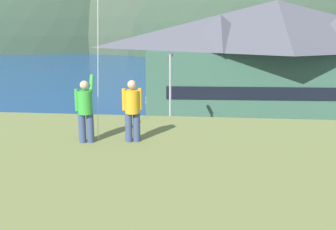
{
  "coord_description": "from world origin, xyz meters",
  "views": [
    {
      "loc": [
        1.41,
        -18.42,
        10.68
      ],
      "look_at": [
        -1.3,
        9.0,
        3.96
      ],
      "focal_mm": 44.1,
      "sensor_mm": 36.0,
      "label": 1
    }
  ],
  "objects": [
    {
      "name": "parking_light_pole",
      "position": [
        -1.29,
        10.55,
        4.59
      ],
      "size": [
        0.24,
        0.78,
        7.89
      ],
      "color": "#ADADB2",
      "rests_on": "parking_lot_pad"
    },
    {
      "name": "parking_lot_pad",
      "position": [
        0.0,
        5.0,
        0.05
      ],
      "size": [
        40.0,
        20.0,
        0.1
      ],
      "primitive_type": "cube",
      "color": "gray",
      "rests_on": "ground"
    },
    {
      "name": "parked_car_front_row_end",
      "position": [
        3.5,
        6.04,
        1.06
      ],
      "size": [
        4.3,
        2.26,
        1.82
      ],
      "color": "#9EA3A8",
      "rests_on": "parking_lot_pad"
    },
    {
      "name": "far_hill_west_ridge",
      "position": [
        -63.62,
        117.39,
        0.0
      ],
      "size": [
        106.67,
        56.12,
        76.04
      ],
      "primitive_type": "ellipsoid",
      "color": "#334733",
      "rests_on": "ground"
    },
    {
      "name": "harbor_lodge",
      "position": [
        7.59,
        21.63,
        6.39
      ],
      "size": [
        25.41,
        12.01,
        12.01
      ],
      "color": "#38604C",
      "rests_on": "ground"
    },
    {
      "name": "moored_boat_outer_mooring",
      "position": [
        1.56,
        29.83,
        0.72
      ],
      "size": [
        2.63,
        7.03,
        2.16
      ],
      "color": "#A8A399",
      "rests_on": "ground"
    },
    {
      "name": "wharf_dock",
      "position": [
        -1.89,
        32.91,
        0.35
      ],
      "size": [
        3.2,
        10.48,
        0.7
      ],
      "color": "#70604C",
      "rests_on": "ground"
    },
    {
      "name": "person_companion",
      "position": [
        -0.67,
        -7.46,
        8.14
      ],
      "size": [
        0.54,
        0.4,
        1.74
      ],
      "color": "#384770",
      "rests_on": "grassy_hill_foreground"
    },
    {
      "name": "parked_car_mid_row_center",
      "position": [
        -4.04,
        6.13,
        1.06
      ],
      "size": [
        4.26,
        2.17,
        1.82
      ],
      "color": "#B28923",
      "rests_on": "parking_lot_pad"
    },
    {
      "name": "parked_car_corner_spot",
      "position": [
        -2.19,
        1.47,
        1.06
      ],
      "size": [
        4.33,
        2.33,
        1.82
      ],
      "color": "red",
      "rests_on": "parking_lot_pad"
    },
    {
      "name": "storage_shed_waterside",
      "position": [
        2.87,
        19.87,
        2.34
      ],
      "size": [
        5.17,
        5.04,
        4.51
      ],
      "color": "#338475",
      "rests_on": "ground"
    },
    {
      "name": "far_hill_east_peak",
      "position": [
        -0.69,
        115.93,
        0.0
      ],
      "size": [
        98.23,
        54.92,
        73.78
      ],
      "primitive_type": "ellipsoid",
      "color": "#3D4C38",
      "rests_on": "ground"
    },
    {
      "name": "moored_boat_wharfside",
      "position": [
        -5.26,
        33.66,
        0.72
      ],
      "size": [
        2.33,
        6.59,
        2.16
      ],
      "color": "#A8A399",
      "rests_on": "ground"
    },
    {
      "name": "storage_shed_near_lot",
      "position": [
        -9.43,
        4.18,
        2.52
      ],
      "size": [
        6.97,
        5.09,
        4.85
      ],
      "color": "beige",
      "rests_on": "ground"
    },
    {
      "name": "parked_car_back_row_right",
      "position": [
        2.81,
        0.39,
        1.06
      ],
      "size": [
        4.33,
        2.31,
        1.82
      ],
      "color": "red",
      "rests_on": "parking_lot_pad"
    },
    {
      "name": "bay_water",
      "position": [
        0.0,
        60.0,
        0.01
      ],
      "size": [
        360.0,
        84.0,
        0.03
      ],
      "primitive_type": "cube",
      "color": "navy",
      "rests_on": "ground"
    },
    {
      "name": "far_hill_center_saddle",
      "position": [
        18.21,
        115.37,
        0.0
      ],
      "size": [
        101.41,
        75.51,
        66.45
      ],
      "primitive_type": "ellipsoid",
      "color": "#334733",
      "rests_on": "ground"
    },
    {
      "name": "person_kite_flyer",
      "position": [
        -1.94,
        -7.66,
        8.16
      ],
      "size": [
        0.52,
        0.7,
        1.86
      ],
      "color": "#384770",
      "rests_on": "grassy_hill_foreground"
    }
  ]
}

